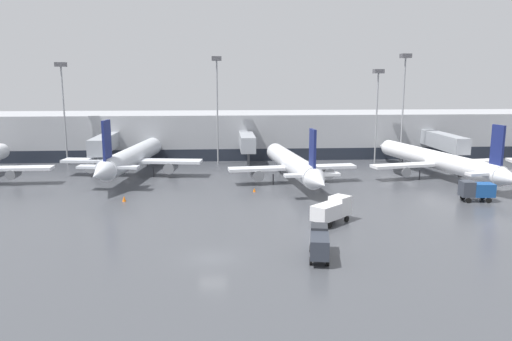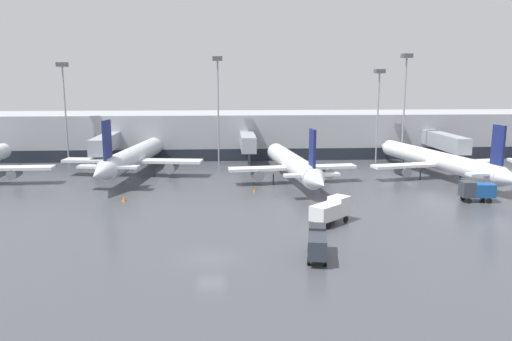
{
  "view_description": "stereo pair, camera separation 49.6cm",
  "coord_description": "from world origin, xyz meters",
  "px_view_note": "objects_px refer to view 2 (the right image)",
  "views": [
    {
      "loc": [
        1.06,
        -43.63,
        16.35
      ],
      "look_at": [
        5.83,
        27.47,
        3.0
      ],
      "focal_mm": 35.0,
      "sensor_mm": 36.0,
      "label": 1
    },
    {
      "loc": [
        1.55,
        -43.67,
        16.35
      ],
      "look_at": [
        5.83,
        27.47,
        3.0
      ],
      "focal_mm": 35.0,
      "sensor_mm": 36.0,
      "label": 2
    }
  ],
  "objects_px": {
    "parked_jet_3": "(132,157)",
    "apron_light_mast_1": "(379,89)",
    "service_truck_2": "(331,210)",
    "apron_light_mast_3": "(64,85)",
    "parked_jet_1": "(439,161)",
    "service_truck_0": "(317,242)",
    "apron_light_mast_2": "(218,81)",
    "traffic_cone_1": "(254,190)",
    "service_truck_1": "(477,190)",
    "traffic_cone_0": "(124,198)",
    "apron_light_mast_0": "(406,79)",
    "parked_jet_2": "(293,164)"
  },
  "relations": [
    {
      "from": "apron_light_mast_0",
      "to": "apron_light_mast_2",
      "type": "relative_size",
      "value": 1.03
    },
    {
      "from": "parked_jet_2",
      "to": "service_truck_2",
      "type": "distance_m",
      "value": 22.1
    },
    {
      "from": "parked_jet_1",
      "to": "apron_light_mast_1",
      "type": "xyz_separation_m",
      "value": [
        -5.66,
        15.74,
        11.27
      ]
    },
    {
      "from": "parked_jet_1",
      "to": "service_truck_1",
      "type": "distance_m",
      "value": 16.17
    },
    {
      "from": "parked_jet_2",
      "to": "apron_light_mast_2",
      "type": "distance_m",
      "value": 25.21
    },
    {
      "from": "service_truck_0",
      "to": "apron_light_mast_0",
      "type": "distance_m",
      "value": 58.11
    },
    {
      "from": "parked_jet_1",
      "to": "traffic_cone_1",
      "type": "relative_size",
      "value": 66.66
    },
    {
      "from": "parked_jet_2",
      "to": "parked_jet_3",
      "type": "relative_size",
      "value": 0.95
    },
    {
      "from": "service_truck_2",
      "to": "apron_light_mast_3",
      "type": "bearing_deg",
      "value": 92.09
    },
    {
      "from": "apron_light_mast_2",
      "to": "apron_light_mast_3",
      "type": "distance_m",
      "value": 28.61
    },
    {
      "from": "parked_jet_3",
      "to": "apron_light_mast_1",
      "type": "distance_m",
      "value": 47.54
    },
    {
      "from": "parked_jet_1",
      "to": "service_truck_0",
      "type": "height_order",
      "value": "parked_jet_1"
    },
    {
      "from": "parked_jet_1",
      "to": "service_truck_1",
      "type": "xyz_separation_m",
      "value": [
        -1.6,
        -16.04,
        -1.27
      ]
    },
    {
      "from": "parked_jet_3",
      "to": "apron_light_mast_1",
      "type": "xyz_separation_m",
      "value": [
        44.89,
        11.14,
        10.99
      ]
    },
    {
      "from": "service_truck_1",
      "to": "apron_light_mast_1",
      "type": "relative_size",
      "value": 0.25
    },
    {
      "from": "parked_jet_2",
      "to": "service_truck_1",
      "type": "bearing_deg",
      "value": -126.23
    },
    {
      "from": "parked_jet_1",
      "to": "service_truck_0",
      "type": "distance_m",
      "value": 44.68
    },
    {
      "from": "parked_jet_1",
      "to": "parked_jet_2",
      "type": "xyz_separation_m",
      "value": [
        -24.46,
        -2.82,
        0.14
      ]
    },
    {
      "from": "parked_jet_2",
      "to": "service_truck_2",
      "type": "height_order",
      "value": "parked_jet_2"
    },
    {
      "from": "parked_jet_2",
      "to": "parked_jet_3",
      "type": "xyz_separation_m",
      "value": [
        -26.09,
        7.42,
        0.14
      ]
    },
    {
      "from": "traffic_cone_1",
      "to": "parked_jet_2",
      "type": "bearing_deg",
      "value": 41.43
    },
    {
      "from": "parked_jet_2",
      "to": "parked_jet_3",
      "type": "height_order",
      "value": "parked_jet_3"
    },
    {
      "from": "service_truck_0",
      "to": "service_truck_2",
      "type": "xyz_separation_m",
      "value": [
        3.6,
        11.01,
        0.04
      ]
    },
    {
      "from": "service_truck_1",
      "to": "traffic_cone_0",
      "type": "bearing_deg",
      "value": -0.36
    },
    {
      "from": "service_truck_1",
      "to": "traffic_cone_1",
      "type": "height_order",
      "value": "service_truck_1"
    },
    {
      "from": "service_truck_0",
      "to": "apron_light_mast_1",
      "type": "xyz_separation_m",
      "value": [
        20.97,
        51.59,
        12.56
      ]
    },
    {
      "from": "traffic_cone_0",
      "to": "apron_light_mast_0",
      "type": "relative_size",
      "value": 0.04
    },
    {
      "from": "parked_jet_1",
      "to": "parked_jet_2",
      "type": "height_order",
      "value": "parked_jet_1"
    },
    {
      "from": "apron_light_mast_2",
      "to": "parked_jet_2",
      "type": "bearing_deg",
      "value": -57.21
    },
    {
      "from": "traffic_cone_0",
      "to": "service_truck_2",
      "type": "bearing_deg",
      "value": -24.95
    },
    {
      "from": "service_truck_2",
      "to": "apron_light_mast_1",
      "type": "height_order",
      "value": "apron_light_mast_1"
    },
    {
      "from": "parked_jet_1",
      "to": "apron_light_mast_1",
      "type": "height_order",
      "value": "apron_light_mast_1"
    },
    {
      "from": "traffic_cone_0",
      "to": "apron_light_mast_1",
      "type": "xyz_separation_m",
      "value": [
        42.92,
        28.69,
        13.77
      ]
    },
    {
      "from": "parked_jet_3",
      "to": "apron_light_mast_2",
      "type": "xyz_separation_m",
      "value": [
        14.28,
        10.9,
        12.55
      ]
    },
    {
      "from": "service_truck_0",
      "to": "apron_light_mast_3",
      "type": "relative_size",
      "value": 0.29
    },
    {
      "from": "service_truck_1",
      "to": "apron_light_mast_1",
      "type": "bearing_deg",
      "value": -79.32
    },
    {
      "from": "apron_light_mast_3",
      "to": "apron_light_mast_2",
      "type": "bearing_deg",
      "value": -2.68
    },
    {
      "from": "parked_jet_2",
      "to": "parked_jet_3",
      "type": "bearing_deg",
      "value": 67.94
    },
    {
      "from": "parked_jet_1",
      "to": "service_truck_2",
      "type": "xyz_separation_m",
      "value": [
        -23.03,
        -24.83,
        -1.24
      ]
    },
    {
      "from": "service_truck_0",
      "to": "service_truck_1",
      "type": "height_order",
      "value": "service_truck_1"
    },
    {
      "from": "service_truck_1",
      "to": "parked_jet_3",
      "type": "bearing_deg",
      "value": -19.46
    },
    {
      "from": "parked_jet_3",
      "to": "traffic_cone_1",
      "type": "bearing_deg",
      "value": -116.21
    },
    {
      "from": "apron_light_mast_2",
      "to": "apron_light_mast_3",
      "type": "xyz_separation_m",
      "value": [
        -28.57,
        1.34,
        -0.74
      ]
    },
    {
      "from": "parked_jet_2",
      "to": "service_truck_0",
      "type": "relative_size",
      "value": 5.89
    },
    {
      "from": "service_truck_0",
      "to": "apron_light_mast_3",
      "type": "height_order",
      "value": "apron_light_mast_3"
    },
    {
      "from": "traffic_cone_0",
      "to": "apron_light_mast_1",
      "type": "height_order",
      "value": "apron_light_mast_1"
    },
    {
      "from": "parked_jet_2",
      "to": "apron_light_mast_0",
      "type": "xyz_separation_m",
      "value": [
        23.38,
        17.11,
        13.05
      ]
    },
    {
      "from": "parked_jet_3",
      "to": "traffic_cone_1",
      "type": "height_order",
      "value": "parked_jet_3"
    },
    {
      "from": "traffic_cone_1",
      "to": "parked_jet_1",
      "type": "bearing_deg",
      "value": 15.31
    },
    {
      "from": "parked_jet_1",
      "to": "service_truck_1",
      "type": "bearing_deg",
      "value": 162.75
    }
  ]
}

